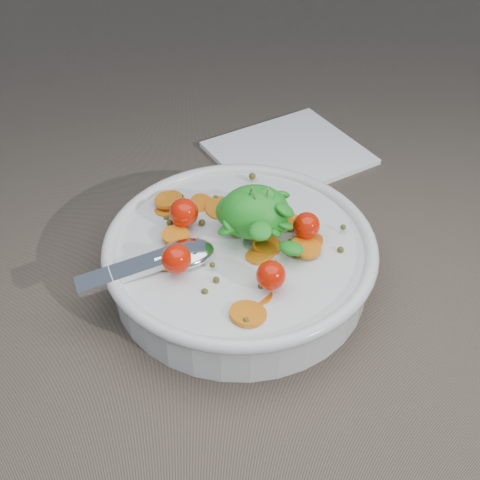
{
  "coord_description": "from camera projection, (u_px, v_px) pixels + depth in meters",
  "views": [
    {
      "loc": [
        -0.03,
        -0.46,
        0.44
      ],
      "look_at": [
        0.0,
        -0.02,
        0.05
      ],
      "focal_mm": 45.0,
      "sensor_mm": 36.0,
      "label": 1
    }
  ],
  "objects": [
    {
      "name": "bowl",
      "position": [
        240.0,
        257.0,
        0.6
      ],
      "size": [
        0.29,
        0.27,
        0.11
      ],
      "color": "silver",
      "rests_on": "ground"
    },
    {
      "name": "napkin",
      "position": [
        288.0,
        153.0,
        0.79
      ],
      "size": [
        0.23,
        0.22,
        0.01
      ],
      "primitive_type": "cube",
      "rotation": [
        0.0,
        0.0,
        0.47
      ],
      "color": "white",
      "rests_on": "ground"
    },
    {
      "name": "ground",
      "position": [
        235.0,
        266.0,
        0.63
      ],
      "size": [
        6.0,
        6.0,
        0.0
      ],
      "primitive_type": "plane",
      "color": "#6D5E4E",
      "rests_on": "ground"
    }
  ]
}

